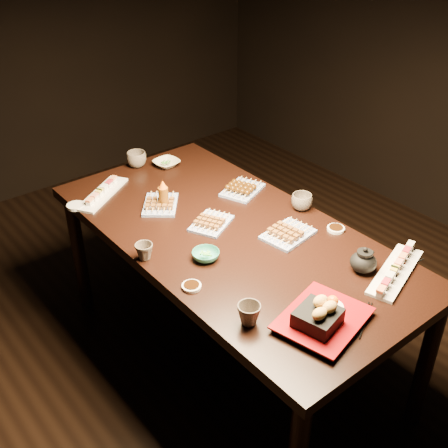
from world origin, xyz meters
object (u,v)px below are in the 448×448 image
at_px(yakitori_plate_center, 211,220).
at_px(tempura_tray, 324,310).
at_px(teacup_near_left, 249,314).
at_px(teacup_far_left, 144,251).
at_px(yakitori_plate_right, 288,230).
at_px(edamame_bowl_cream, 167,163).
at_px(dining_table, 230,297).
at_px(teapot, 364,260).
at_px(sushi_platter_near, 396,268).
at_px(teacup_mid_right, 302,202).
at_px(teacup_far_right, 137,159).
at_px(edamame_bowl_green, 206,255).
at_px(sushi_platter_far, 102,191).
at_px(condiment_bottle, 163,194).
at_px(yakitori_plate_left, 160,201).

height_order(yakitori_plate_center, tempura_tray, tempura_tray).
distance_m(teacup_near_left, teacup_far_left, 0.58).
xyz_separation_m(yakitori_plate_right, edamame_bowl_cream, (-0.03, 0.92, -0.01)).
distance_m(dining_table, teapot, 0.74).
bearing_deg(sushi_platter_near, teacup_mid_right, 65.21).
distance_m(sushi_platter_near, edamame_bowl_cream, 1.40).
relative_size(yakitori_plate_center, teacup_far_right, 1.87).
distance_m(edamame_bowl_green, teacup_mid_right, 0.61).
bearing_deg(yakitori_plate_right, teacup_far_right, 90.30).
height_order(dining_table, sushi_platter_near, sushi_platter_near).
height_order(teacup_far_left, teacup_far_right, teacup_far_right).
bearing_deg(sushi_platter_far, teacup_near_left, 54.99).
bearing_deg(teacup_mid_right, edamame_bowl_cream, 106.98).
bearing_deg(teacup_far_right, condiment_bottle, -106.05).
distance_m(yakitori_plate_left, tempura_tray, 1.06).
xyz_separation_m(yakitori_plate_center, teapot, (0.26, -0.66, 0.03)).
xyz_separation_m(sushi_platter_far, yakitori_plate_center, (0.25, -0.56, 0.00)).
bearing_deg(sushi_platter_near, edamame_bowl_green, 115.66).
height_order(yakitori_plate_center, teacup_mid_right, teacup_mid_right).
bearing_deg(edamame_bowl_cream, edamame_bowl_green, -113.62).
height_order(yakitori_plate_left, teapot, teapot).
bearing_deg(yakitori_plate_center, teacup_far_left, 158.88).
height_order(yakitori_plate_left, teacup_far_left, teacup_far_left).
height_order(yakitori_plate_right, tempura_tray, tempura_tray).
xyz_separation_m(dining_table, sushi_platter_near, (0.32, -0.65, 0.40)).
distance_m(teacup_far_left, teacup_far_right, 0.88).
bearing_deg(yakitori_plate_center, teacup_mid_right, -46.86).
distance_m(yakitori_plate_center, condiment_bottle, 0.28).
bearing_deg(sushi_platter_near, sushi_platter_far, 96.63).
xyz_separation_m(teacup_mid_right, teapot, (-0.16, -0.50, 0.01)).
bearing_deg(yakitori_plate_right, condiment_bottle, 109.31).
relative_size(yakitori_plate_left, teacup_far_left, 2.83).
xyz_separation_m(dining_table, tempura_tray, (-0.12, -0.67, 0.43)).
relative_size(yakitori_plate_center, yakitori_plate_left, 0.93).
height_order(edamame_bowl_cream, tempura_tray, tempura_tray).
height_order(yakitori_plate_center, yakitori_plate_left, yakitori_plate_left).
relative_size(edamame_bowl_green, teacup_far_right, 1.08).
height_order(yakitori_plate_left, teacup_mid_right, teacup_mid_right).
relative_size(dining_table, teacup_far_left, 23.67).
xyz_separation_m(tempura_tray, teacup_mid_right, (0.52, 0.61, -0.02)).
relative_size(yakitori_plate_right, edamame_bowl_cream, 1.65).
bearing_deg(edamame_bowl_cream, teacup_mid_right, -73.02).
height_order(sushi_platter_near, edamame_bowl_cream, sushi_platter_near).
bearing_deg(yakitori_plate_right, edamame_bowl_green, 158.55).
height_order(edamame_bowl_green, teacup_far_left, teacup_far_left).
distance_m(sushi_platter_near, sushi_platter_far, 1.46).
height_order(yakitori_plate_left, teacup_far_right, teacup_far_right).
height_order(edamame_bowl_green, teacup_far_right, teacup_far_right).
bearing_deg(teapot, teacup_far_left, 127.66).
xyz_separation_m(teacup_mid_right, teacup_far_left, (-0.80, 0.13, -0.00)).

